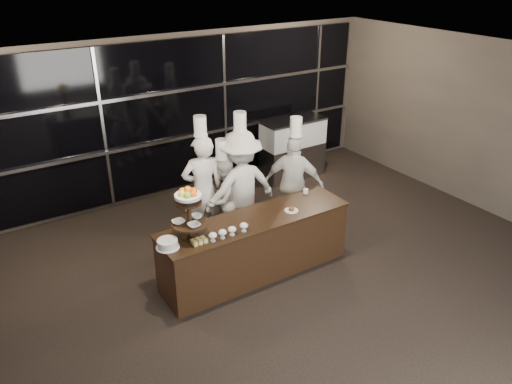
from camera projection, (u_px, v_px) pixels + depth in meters
room at (350, 234)px, 5.44m from camera, size 10.00×10.00×10.00m
window_wall at (167, 118)px, 9.18m from camera, size 8.60×0.10×2.80m
buffet_counter at (256, 246)px, 7.16m from camera, size 2.84×0.74×0.92m
display_stand at (189, 210)px, 6.30m from camera, size 0.48×0.48×0.74m
compotes at (228, 231)px, 6.49m from camera, size 0.58×0.11×0.12m
layer_cake at (168, 244)px, 6.25m from camera, size 0.30×0.30×0.11m
pastry_squares at (199, 241)px, 6.36m from camera, size 0.20×0.13×0.05m
small_plate at (291, 210)px, 7.15m from camera, size 0.20×0.20×0.05m
chef_cup at (306, 191)px, 7.66m from camera, size 0.08×0.08×0.07m
display_case at (293, 145)px, 10.23m from camera, size 1.32×0.58×1.24m
chef_a at (203, 189)px, 7.80m from camera, size 0.75×0.59×2.11m
chef_b at (223, 198)px, 7.93m from camera, size 0.82×0.72×1.73m
chef_c at (241, 186)px, 7.87m from camera, size 1.23×0.75×2.15m
chef_d at (294, 183)px, 8.17m from camera, size 0.97×1.00×1.98m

